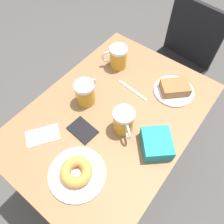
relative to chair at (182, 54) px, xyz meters
The scene contains 12 objects.
ground_plane 0.99m from the chair, 89.44° to the right, with size 8.00×8.00×0.00m, color #474442.
table 0.86m from the chair, 89.44° to the right, with size 0.72×1.01×0.75m.
chair is the anchor object (origin of this frame).
plate_with_cake 0.62m from the chair, 72.38° to the right, with size 0.20×0.20×0.05m.
plate_with_donut 1.19m from the chair, 86.28° to the right, with size 0.23×0.23×0.05m.
beer_mug_left 0.92m from the chair, 83.82° to the right, with size 0.12×0.10×0.12m.
beer_mug_center 0.66m from the chair, 106.54° to the right, with size 0.12×0.10×0.12m.
beer_mug_right 0.92m from the chair, 99.48° to the right, with size 0.09×0.14×0.12m.
napkin_folded 1.16m from the chair, 98.42° to the right, with size 0.15×0.17×0.00m.
fork 0.70m from the chair, 89.97° to the right, with size 0.19×0.03×0.00m.
passport_near_edge 1.02m from the chair, 92.51° to the right, with size 0.13×0.10×0.01m.
blue_pouch 0.94m from the chair, 73.15° to the right, with size 0.18×0.18×0.06m.
Camera 1 is at (0.35, -0.45, 1.62)m, focal length 35.00 mm.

